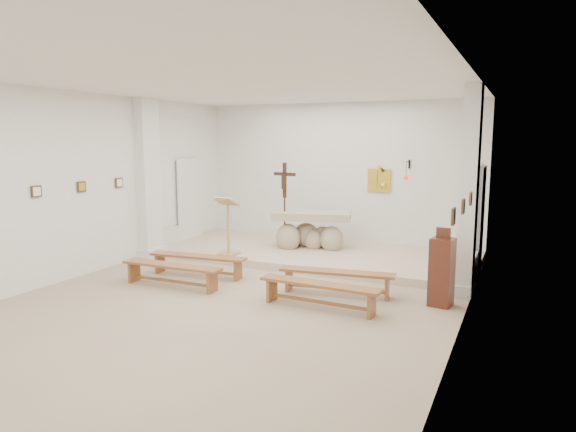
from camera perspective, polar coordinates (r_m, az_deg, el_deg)
The scene contains 27 objects.
ground at distance 8.56m, azimuth -5.96°, elevation -9.30°, with size 7.00×10.00×0.00m, color tan.
wall_left at distance 10.43m, azimuth -22.85°, elevation 3.10°, with size 0.02×10.00×3.50m, color white.
wall_right at distance 7.07m, azimuth 18.89°, elevation 1.07°, with size 0.02×10.00×3.50m, color white.
wall_back at distance 12.72m, azimuth 5.54°, elevation 4.57°, with size 7.00×0.02×3.50m, color white.
ceiling at distance 8.20m, azimuth -6.35°, elevation 14.62°, with size 7.00×10.00×0.02m, color silver.
sanctuary_platform at distance 11.57m, azimuth 2.96°, elevation -4.17°, with size 6.98×3.00×0.15m, color beige.
pilaster_left at distance 11.78m, azimuth -15.25°, elevation 4.01°, with size 0.26×0.55×3.50m, color white.
pilaster_right at distance 9.06m, azimuth 19.50°, elevation 2.57°, with size 0.26×0.55×3.50m, color white.
gold_wall_relief at distance 12.39m, azimuth 10.08°, elevation 3.91°, with size 0.55×0.04×0.55m, color gold.
sanctuary_lamp at distance 11.97m, azimuth 13.04°, elevation 4.44°, with size 0.11×0.36×0.44m.
station_frame_left_front at distance 9.90m, azimuth -26.18°, elevation 2.47°, with size 0.03×0.20×0.20m, color #45301E.
station_frame_left_mid at distance 10.55m, azimuth -21.97°, elevation 3.04°, with size 0.03×0.20×0.20m, color #45301E.
station_frame_left_rear at distance 11.25m, azimuth -18.26°, elevation 3.53°, with size 0.03×0.20×0.20m, color #45301E.
station_frame_right_front at distance 6.29m, azimuth 17.91°, elevation -0.03°, with size 0.03×0.20×0.20m, color #45301E.
station_frame_right_mid at distance 7.27m, azimuth 18.89°, elevation 1.03°, with size 0.03×0.20×0.20m, color #45301E.
station_frame_right_rear at distance 8.26m, azimuth 19.64°, elevation 1.83°, with size 0.03×0.20×0.20m, color #45301E.
radiator_left at distance 12.55m, azimuth -13.15°, elevation -2.48°, with size 0.10×0.85×0.52m, color silver.
radiator_right at distance 9.99m, azimuth 19.82°, elevation -5.56°, with size 0.10×0.85×0.52m, color silver.
altar at distance 11.75m, azimuth 2.53°, elevation -1.87°, with size 1.87×1.13×0.91m.
lectern at distance 11.04m, azimuth -6.72°, elevation -1.13°, with size 0.47×0.41×1.27m.
crucifix_stand at distance 11.75m, azimuth -0.39°, elevation 1.95°, with size 0.58×0.26×1.94m.
potted_plant at distance 12.02m, azimuth -0.09°, elevation -2.12°, with size 0.44×0.38×0.49m, color #2E5622.
donation_pedestal at distance 8.46m, azimuth 16.71°, elevation -5.94°, with size 0.38×0.38×1.25m.
bench_left_front at distance 10.03m, azimuth -10.00°, elevation -4.89°, with size 1.98×0.51×0.41m.
bench_right_front at distance 8.76m, azimuth 5.45°, elevation -6.74°, with size 1.98×0.57×0.41m.
bench_left_second at distance 9.40m, azimuth -12.82°, elevation -5.87°, with size 1.96×0.34×0.41m.
bench_right_second at distance 8.04m, azimuth 3.52°, elevation -8.13°, with size 1.97×0.40×0.41m.
Camera 1 is at (4.21, -6.98, 2.60)m, focal length 32.00 mm.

